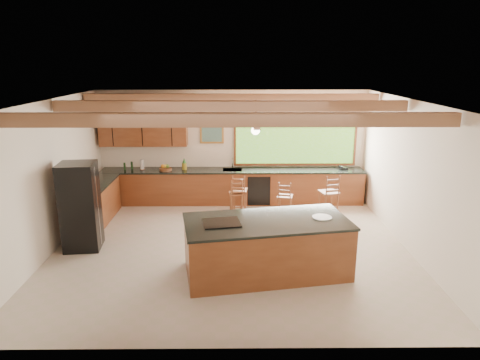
{
  "coord_description": "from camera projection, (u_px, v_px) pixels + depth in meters",
  "views": [
    {
      "loc": [
        0.11,
        -8.18,
        3.74
      ],
      "look_at": [
        0.19,
        0.8,
        1.22
      ],
      "focal_mm": 32.0,
      "sensor_mm": 36.0,
      "label": 1
    }
  ],
  "objects": [
    {
      "name": "room_shell",
      "position": [
        223.0,
        136.0,
        8.91
      ],
      "size": [
        7.27,
        6.54,
        3.02
      ],
      "color": "silver",
      "rests_on": "ground"
    },
    {
      "name": "bar_stool_b",
      "position": [
        239.0,
        191.0,
        10.58
      ],
      "size": [
        0.42,
        0.42,
        1.04
      ],
      "rotation": [
        0.0,
        0.0,
        -0.14
      ],
      "color": "brown",
      "rests_on": "ground"
    },
    {
      "name": "bar_stool_a",
      "position": [
        236.0,
        194.0,
        10.53
      ],
      "size": [
        0.37,
        0.37,
        0.94
      ],
      "rotation": [
        0.0,
        0.0,
        0.1
      ],
      "color": "brown",
      "rests_on": "ground"
    },
    {
      "name": "ground",
      "position": [
        231.0,
        247.0,
        8.88
      ],
      "size": [
        7.2,
        7.2,
        0.0
      ],
      "primitive_type": "plane",
      "color": "beige",
      "rests_on": "ground"
    },
    {
      "name": "island",
      "position": [
        266.0,
        246.0,
        7.7
      ],
      "size": [
        3.1,
        1.85,
        1.03
      ],
      "rotation": [
        0.0,
        0.0,
        0.17
      ],
      "color": "brown",
      "rests_on": "ground"
    },
    {
      "name": "counter_run",
      "position": [
        201.0,
        190.0,
        11.18
      ],
      "size": [
        7.12,
        3.1,
        1.24
      ],
      "color": "brown",
      "rests_on": "ground"
    },
    {
      "name": "bar_stool_d",
      "position": [
        329.0,
        193.0,
        10.2
      ],
      "size": [
        0.5,
        0.5,
        1.14
      ],
      "rotation": [
        0.0,
        0.0,
        0.26
      ],
      "color": "brown",
      "rests_on": "ground"
    },
    {
      "name": "bar_stool_c",
      "position": [
        285.0,
        197.0,
        10.23
      ],
      "size": [
        0.42,
        0.42,
        0.98
      ],
      "rotation": [
        0.0,
        0.0,
        -0.23
      ],
      "color": "brown",
      "rests_on": "ground"
    },
    {
      "name": "refrigerator",
      "position": [
        80.0,
        206.0,
        8.63
      ],
      "size": [
        0.77,
        0.75,
        1.79
      ],
      "rotation": [
        0.0,
        0.0,
        0.1
      ],
      "color": "black",
      "rests_on": "ground"
    }
  ]
}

